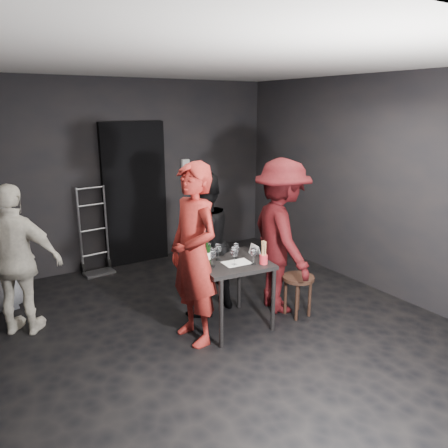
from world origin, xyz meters
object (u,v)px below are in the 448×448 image
man_maroon (282,223)px  bystander_cream (16,257)px  server_red (194,236)px  hand_truck (96,257)px  tasting_table (231,269)px  wine_bottle (207,256)px  woman_black (202,239)px  stool (298,284)px  breadstick_cup (264,253)px

man_maroon → bystander_cream: (-2.63, 0.98, -0.20)m
server_red → bystander_cream: 1.83m
hand_truck → man_maroon: man_maroon is taller
tasting_table → wine_bottle: bearing=-173.8°
server_red → man_maroon: server_red is taller
hand_truck → bystander_cream: size_ratio=0.74×
server_red → woman_black: 0.65m
man_maroon → tasting_table: bearing=109.8°
hand_truck → woman_black: 2.11m
tasting_table → man_maroon: man_maroon is taller
tasting_table → woman_black: bearing=100.8°
tasting_table → woman_black: (-0.09, 0.46, 0.22)m
woman_black → man_maroon: man_maroon is taller
tasting_table → woman_black: size_ratio=0.43×
man_maroon → bystander_cream: size_ratio=1.24×
woman_black → bystander_cream: size_ratio=1.05×
hand_truck → woman_black: woman_black is taller
hand_truck → server_red: 2.56m
stool → breadstick_cup: breadstick_cup is taller
hand_truck → tasting_table: hand_truck is taller
server_red → bystander_cream: (-1.46, 1.08, -0.26)m
wine_bottle → breadstick_cup: bearing=-22.4°
hand_truck → woman_black: bearing=-74.7°
bystander_cream → wine_bottle: 1.93m
hand_truck → stool: bearing=-63.1°
hand_truck → tasting_table: 2.51m
breadstick_cup → tasting_table: bearing=131.7°
tasting_table → server_red: (-0.45, -0.03, 0.45)m
woman_black → bystander_cream: woman_black is taller
stool → breadstick_cup: bearing=-172.8°
wine_bottle → woman_black: bearing=65.9°
server_red → breadstick_cup: server_red is taller
server_red → woman_black: bearing=138.6°
server_red → stool: bearing=77.9°
tasting_table → wine_bottle: wine_bottle is taller
man_maroon → bystander_cream: 2.81m
bystander_cream → server_red: bearing=177.6°
server_red → breadstick_cup: size_ratio=8.41×
woman_black → man_maroon: bearing=139.0°
breadstick_cup → wine_bottle: bearing=157.6°
bystander_cream → breadstick_cup: size_ratio=6.39×
tasting_table → breadstick_cup: bearing=-48.3°
bystander_cream → woman_black: bearing=-163.6°
man_maroon → bystander_cream: bearing=84.2°
hand_truck → wine_bottle: (0.46, -2.39, 0.65)m
tasting_table → bystander_cream: size_ratio=0.45×
hand_truck → man_maroon: size_ratio=0.60×
stool → wine_bottle: (-1.09, 0.15, 0.49)m
hand_truck → server_red: (0.31, -2.39, 0.87)m
wine_bottle → bystander_cream: bearing=146.0°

